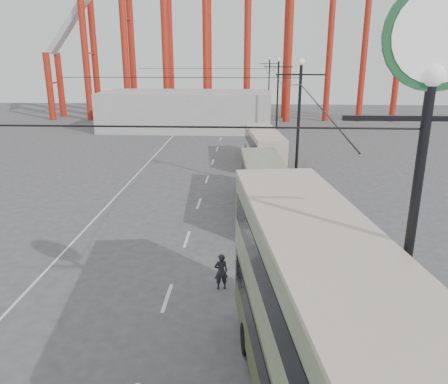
# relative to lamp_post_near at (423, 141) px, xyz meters

# --- Properties ---
(ground) EXTENTS (160.00, 160.00, 0.00)m
(ground) POSITION_rel_lamp_post_near_xyz_m (-5.60, 3.00, -7.86)
(ground) COLOR #434346
(ground) RESTS_ON ground
(road_markings) EXTENTS (12.52, 120.00, 0.01)m
(road_markings) POSITION_rel_lamp_post_near_xyz_m (-6.46, 22.70, -7.86)
(road_markings) COLOR silver
(road_markings) RESTS_ON ground
(lamp_post_near) EXTENTS (3.20, 0.44, 10.80)m
(lamp_post_near) POSITION_rel_lamp_post_near_xyz_m (0.00, 0.00, 0.00)
(lamp_post_near) COLOR black
(lamp_post_near) RESTS_ON ground
(lamp_post_mid) EXTENTS (3.20, 0.44, 9.32)m
(lamp_post_mid) POSITION_rel_lamp_post_near_xyz_m (0.00, 21.00, -3.18)
(lamp_post_mid) COLOR black
(lamp_post_mid) RESTS_ON ground
(lamp_post_far) EXTENTS (3.20, 0.44, 9.32)m
(lamp_post_far) POSITION_rel_lamp_post_near_xyz_m (0.00, 43.00, -3.18)
(lamp_post_far) COLOR black
(lamp_post_far) RESTS_ON ground
(lamp_post_distant) EXTENTS (3.20, 0.44, 9.32)m
(lamp_post_distant) POSITION_rel_lamp_post_near_xyz_m (0.00, 65.00, -3.18)
(lamp_post_distant) COLOR black
(lamp_post_distant) RESTS_ON ground
(fairground_shed) EXTENTS (22.00, 10.00, 5.00)m
(fairground_shed) POSITION_rel_lamp_post_near_xyz_m (-11.60, 50.00, -5.36)
(fairground_shed) COLOR #9F9F9A
(fairground_shed) RESTS_ON ground
(double_decker_bus) EXTENTS (4.10, 10.87, 5.69)m
(double_decker_bus) POSITION_rel_lamp_post_near_xyz_m (-1.75, 0.94, -4.67)
(double_decker_bus) COLOR #3B4324
(double_decker_bus) RESTS_ON ground
(single_decker_green) EXTENTS (3.25, 10.98, 3.06)m
(single_decker_green) POSITION_rel_lamp_post_near_xyz_m (-2.24, 17.51, -6.13)
(single_decker_green) COLOR #6A7857
(single_decker_green) RESTS_ON ground
(single_decker_cream) EXTENTS (3.57, 10.04, 3.06)m
(single_decker_cream) POSITION_rel_lamp_post_near_xyz_m (-1.90, 30.44, -6.14)
(single_decker_cream) COLOR #BFB19A
(single_decker_cream) RESTS_ON ground
(pedestrian) EXTENTS (0.67, 0.53, 1.59)m
(pedestrian) POSITION_rel_lamp_post_near_xyz_m (-4.44, 7.88, -7.06)
(pedestrian) COLOR black
(pedestrian) RESTS_ON ground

